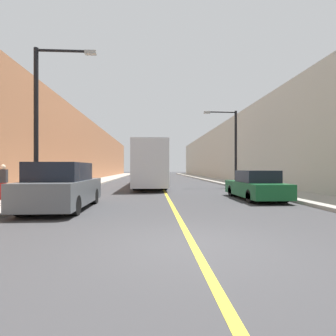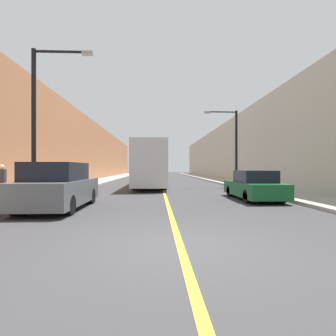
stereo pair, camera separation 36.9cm
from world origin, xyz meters
TOP-DOWN VIEW (x-y plane):
  - ground_plane at (0.00, 0.00)m, footprint 200.00×200.00m
  - sidewalk_left at (-7.06, 30.00)m, footprint 2.77×72.00m
  - sidewalk_right at (7.06, 30.00)m, footprint 2.77×72.00m
  - building_row_left at (-10.45, 30.00)m, footprint 4.00×72.00m
  - building_row_right at (10.45, 30.00)m, footprint 4.00×72.00m
  - road_center_line at (0.00, 30.00)m, footprint 0.16×72.00m
  - bus at (-0.99, 17.63)m, footprint 2.46×12.92m
  - parked_suv_left at (-4.32, 5.01)m, footprint 2.03×4.67m
  - car_right_near at (4.41, 7.67)m, footprint 1.82×4.57m
  - street_lamp_left at (-5.71, 6.59)m, footprint 2.73×0.24m
  - street_lamp_right at (5.69, 15.64)m, footprint 2.73×0.24m
  - pedestrian at (-7.68, 7.12)m, footprint 0.36×0.23m

SIDE VIEW (x-z plane):
  - ground_plane at x=0.00m, z-range 0.00..0.00m
  - road_center_line at x=0.00m, z-range 0.00..0.01m
  - sidewalk_left at x=-7.06m, z-range 0.00..0.15m
  - sidewalk_right at x=7.06m, z-range 0.00..0.15m
  - car_right_near at x=4.41m, z-range -0.07..1.40m
  - parked_suv_left at x=-4.32m, z-range -0.06..1.74m
  - pedestrian at x=-7.68m, z-range 0.17..1.79m
  - bus at x=-0.99m, z-range 0.12..3.65m
  - street_lamp_right at x=5.69m, z-range 0.67..6.78m
  - building_row_left at x=-10.45m, z-range 0.00..7.55m
  - building_row_right at x=10.45m, z-range 0.00..7.56m
  - street_lamp_left at x=-5.71m, z-range 0.68..7.46m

